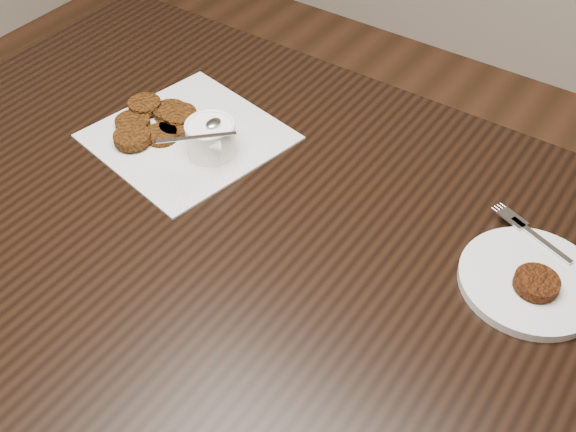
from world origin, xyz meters
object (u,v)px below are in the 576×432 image
Objects in this scene: sauce_ramekin at (210,123)px; plate_with_patty at (532,277)px; table at (267,371)px; napkin at (188,137)px.

sauce_ramekin reaches higher than plate_with_patty.
napkin is at bearing 154.86° from table.
sauce_ramekin is at bearing -8.31° from napkin.
sauce_ramekin reaches higher than table.
table is 7.17× the size of plate_with_patty.
sauce_ramekin is 0.56m from plate_with_patty.
napkin is (-0.25, 0.12, 0.38)m from table.
table is at bearing -25.14° from napkin.
sauce_ramekin is (-0.18, 0.11, 0.44)m from table.
plate_with_patty is (0.62, 0.02, 0.01)m from napkin.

